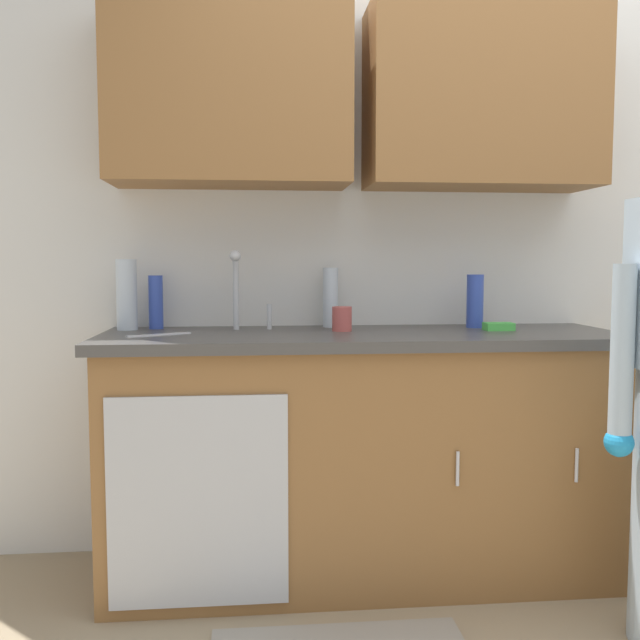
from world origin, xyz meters
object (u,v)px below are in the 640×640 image
bottle_water_short (330,297)px  cup_by_sink (342,319)px  sink (246,337)px  bottle_water_tall (475,301)px  bottle_dish_liquid (156,302)px  knife_on_counter (159,335)px  sponge (499,327)px  bottle_cleaner_spray (127,295)px

bottle_water_short → cup_by_sink: size_ratio=2.59×
sink → bottle_water_tall: sink is taller
bottle_dish_liquid → knife_on_counter: bottle_dish_liquid is taller
knife_on_counter → sponge: 1.29m
cup_by_sink → knife_on_counter: bearing=-171.4°
bottle_water_tall → bottle_water_short: 0.59m
knife_on_counter → sponge: (1.29, 0.07, 0.01)m
bottle_dish_liquid → bottle_cleaner_spray: bearing=-161.7°
sink → cup_by_sink: size_ratio=5.32×
bottle_dish_liquid → bottle_water_short: 0.70m
bottle_cleaner_spray → bottle_water_short: bottle_cleaner_spray is taller
bottle_cleaner_spray → sponge: 1.46m
bottle_water_tall → cup_by_sink: (-0.56, -0.09, -0.06)m
bottle_water_short → bottle_dish_liquid: bearing=-179.7°
sink → knife_on_counter: 0.32m
sink → bottle_water_short: size_ratio=2.06×
bottle_cleaner_spray → bottle_water_short: 0.81m
bottle_cleaner_spray → knife_on_counter: bearing=-56.7°
sink → bottle_water_tall: size_ratio=2.32×
sink → knife_on_counter: (-0.31, -0.06, 0.02)m
bottle_cleaner_spray → bottle_water_short: size_ratio=1.14×
bottle_cleaner_spray → bottle_dish_liquid: bottle_cleaner_spray is taller
sink → bottle_dish_liquid: (-0.36, 0.21, 0.12)m
bottle_dish_liquid → knife_on_counter: 0.29m
knife_on_counter → bottle_dish_liquid: bearing=68.7°
bottle_water_tall → knife_on_counter: size_ratio=0.90×
bottle_cleaner_spray → bottle_water_tall: bottle_cleaner_spray is taller
sink → knife_on_counter: bearing=-169.3°
sink → sponge: (0.98, 0.01, 0.03)m
bottle_cleaner_spray → bottle_dish_liquid: size_ratio=1.30×
sink → sponge: bearing=0.6°
bottle_dish_liquid → sponge: bearing=-8.4°
knife_on_counter → bottle_cleaner_spray: bearing=92.3°
cup_by_sink → knife_on_counter: size_ratio=0.39×
bottle_water_short → sponge: bearing=-17.6°
bottle_water_tall → knife_on_counter: bottle_water_tall is taller
bottle_dish_liquid → bottle_water_tall: bearing=-3.2°
bottle_water_tall → cup_by_sink: bearing=-170.5°
bottle_water_tall → knife_on_counter: bearing=-171.0°
bottle_water_tall → knife_on_counter: (-1.24, -0.20, -0.10)m
cup_by_sink → knife_on_counter: 0.69m
cup_by_sink → knife_on_counter: cup_by_sink is taller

